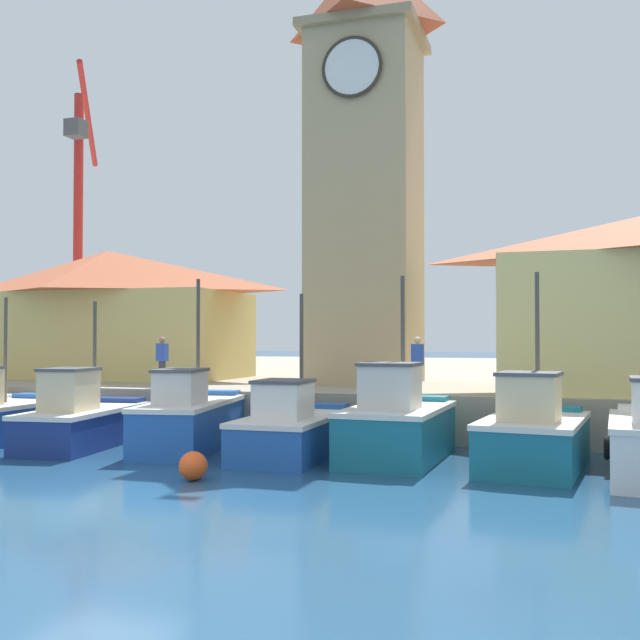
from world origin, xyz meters
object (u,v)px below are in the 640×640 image
object	(u,v)px
fishing_boat_mid_left	(190,420)
dock_worker_along_quay	(162,361)
fishing_boat_left_inner	(82,421)
warehouse_left	(107,312)
port_crane_near	(79,254)
mooring_buoy	(193,466)
clock_tower	(366,154)
fishing_boat_mid_right	(397,426)
dock_worker_near_tower	(418,364)
fishing_boat_right_inner	(534,435)
fishing_boat_center	(293,430)

from	to	relation	value
fishing_boat_mid_left	dock_worker_along_quay	size ratio (longest dim) A/B	3.17
fishing_boat_left_inner	warehouse_left	distance (m)	10.73
port_crane_near	fishing_boat_mid_left	bearing A→B (deg)	-48.54
fishing_boat_left_inner	fishing_boat_mid_left	world-z (taller)	fishing_boat_mid_left
mooring_buoy	dock_worker_along_quay	xyz separation A→B (m)	(-4.85, 7.29, 1.90)
clock_tower	warehouse_left	xyz separation A→B (m)	(-10.85, 0.46, -5.52)
fishing_boat_mid_right	clock_tower	world-z (taller)	clock_tower
warehouse_left	dock_worker_near_tower	distance (m)	14.53
mooring_buoy	dock_worker_along_quay	size ratio (longest dim) A/B	0.37
fishing_boat_left_inner	fishing_boat_mid_right	world-z (taller)	fishing_boat_mid_right
fishing_boat_right_inner	mooring_buoy	world-z (taller)	fishing_boat_right_inner
fishing_boat_center	dock_worker_near_tower	world-z (taller)	fishing_boat_center
dock_worker_along_quay	fishing_boat_left_inner	bearing A→B (deg)	-92.52
fishing_boat_center	dock_worker_near_tower	distance (m)	4.62
clock_tower	dock_worker_along_quay	world-z (taller)	clock_tower
fishing_boat_center	fishing_boat_mid_right	bearing A→B (deg)	4.78
warehouse_left	clock_tower	bearing A→B (deg)	-2.41
fishing_boat_mid_right	dock_worker_near_tower	xyz separation A→B (m)	(-0.10, 3.37, 1.38)
fishing_boat_mid_right	dock_worker_near_tower	bearing A→B (deg)	91.78
fishing_boat_right_inner	clock_tower	size ratio (longest dim) A/B	0.26
fishing_boat_left_inner	dock_worker_near_tower	bearing A→B (deg)	24.35
fishing_boat_mid_right	dock_worker_along_quay	size ratio (longest dim) A/B	2.76
fishing_boat_right_inner	warehouse_left	world-z (taller)	warehouse_left
mooring_buoy	warehouse_left	bearing A→B (deg)	129.66
fishing_boat_mid_right	warehouse_left	size ratio (longest dim) A/B	0.40
dock_worker_along_quay	dock_worker_near_tower	bearing A→B (deg)	-0.97
mooring_buoy	fishing_boat_mid_left	bearing A→B (deg)	118.26
fishing_boat_center	dock_worker_along_quay	xyz separation A→B (m)	(-5.77, 3.73, 1.53)
fishing_boat_center	port_crane_near	xyz separation A→B (m)	(-21.12, 20.83, 7.30)
fishing_boat_right_inner	port_crane_near	size ratio (longest dim) A/B	0.24
mooring_buoy	fishing_boat_center	bearing A→B (deg)	75.56
fishing_boat_right_inner	clock_tower	bearing A→B (deg)	125.72
fishing_boat_center	fishing_boat_left_inner	bearing A→B (deg)	-177.93
fishing_boat_left_inner	mooring_buoy	xyz separation A→B (m)	(5.02, -3.35, -0.41)
fishing_boat_mid_left	dock_worker_along_quay	world-z (taller)	fishing_boat_mid_left
fishing_boat_mid_right	fishing_boat_right_inner	xyz separation A→B (m)	(3.17, -0.28, -0.07)
warehouse_left	mooring_buoy	world-z (taller)	warehouse_left
fishing_boat_left_inner	clock_tower	bearing A→B (deg)	55.63
fishing_boat_center	warehouse_left	distance (m)	14.41
clock_tower	port_crane_near	world-z (taller)	port_crane_near
fishing_boat_center	clock_tower	distance (m)	12.04
fishing_boat_left_inner	dock_worker_along_quay	xyz separation A→B (m)	(0.17, 3.94, 1.49)
fishing_boat_right_inner	dock_worker_near_tower	world-z (taller)	fishing_boat_right_inner
clock_tower	mooring_buoy	bearing A→B (deg)	-93.52
fishing_boat_center	fishing_boat_mid_left	bearing A→B (deg)	173.31
fishing_boat_mid_right	dock_worker_near_tower	world-z (taller)	fishing_boat_mid_right
warehouse_left	port_crane_near	xyz separation A→B (m)	(-10.08, 12.19, 4.00)
fishing_boat_mid_left	warehouse_left	size ratio (longest dim) A/B	0.46
fishing_boat_center	port_crane_near	distance (m)	30.55
fishing_boat_mid_right	fishing_boat_right_inner	bearing A→B (deg)	-4.97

